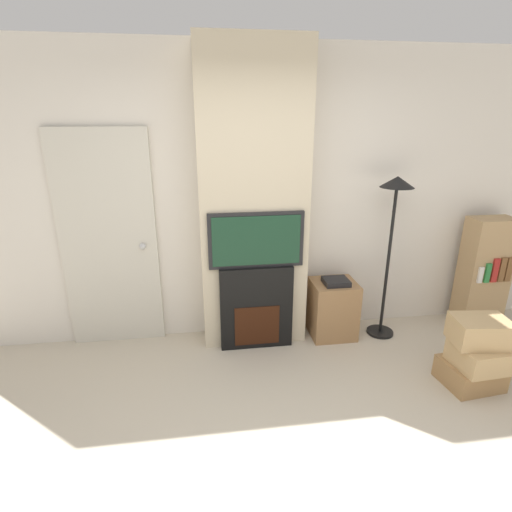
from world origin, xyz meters
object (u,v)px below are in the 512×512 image
Objects in this scene: bookshelf at (484,272)px; media_stand at (333,308)px; floor_lamp at (394,214)px; fireplace at (256,307)px; television at (256,240)px; box_stack at (476,355)px.

media_stand is at bearing -179.04° from bookshelf.
bookshelf is (1.60, 0.03, 0.28)m from media_stand.
bookshelf is at bearing 3.92° from floor_lamp.
floor_lamp reaches higher than bookshelf.
fireplace is 1.30× the size of media_stand.
media_stand is (0.78, 0.08, -0.11)m from fireplace.
television is 1.29m from floor_lamp.
floor_lamp is 1.07m from media_stand.
box_stack is at bearing -67.01° from floor_lamp.
floor_lamp reaches higher than fireplace.
floor_lamp is (1.28, 0.03, 0.84)m from fireplace.
television is 1.37× the size of media_stand.
television is 0.74× the size of bookshelf.
box_stack is 0.97× the size of media_stand.
television reaches higher than fireplace.
television is 1.41× the size of box_stack.
floor_lamp is (1.28, 0.03, 0.18)m from television.
floor_lamp is 1.36m from box_stack.
floor_lamp is 2.63× the size of box_stack.
media_stand is at bearing 5.89° from fireplace.
bookshelf is at bearing 2.63° from television.
floor_lamp is at bearing 112.99° from box_stack.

